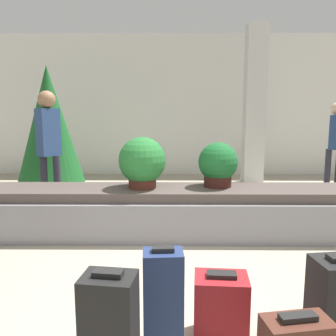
% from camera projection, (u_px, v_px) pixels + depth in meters
% --- Properties ---
extents(ground_plane, '(18.00, 18.00, 0.00)m').
position_uv_depth(ground_plane, '(166.00, 305.00, 3.07)').
color(ground_plane, '#9E937F').
extents(back_wall, '(18.00, 0.06, 3.20)m').
position_uv_depth(back_wall, '(170.00, 106.00, 8.62)').
color(back_wall, silver).
rests_on(back_wall, ground_plane).
extents(carousel, '(8.35, 0.85, 0.60)m').
position_uv_depth(carousel, '(168.00, 212.00, 4.70)').
color(carousel, gray).
rests_on(carousel, ground_plane).
extents(pillar, '(0.40, 0.40, 3.20)m').
position_uv_depth(pillar, '(254.00, 106.00, 7.58)').
color(pillar, silver).
rests_on(pillar, ground_plane).
extents(suitcase_1, '(0.27, 0.21, 0.74)m').
position_uv_depth(suitcase_1, '(163.00, 304.00, 2.39)').
color(suitcase_1, navy).
rests_on(suitcase_1, ground_plane).
extents(suitcase_2, '(0.39, 0.30, 0.49)m').
position_uv_depth(suitcase_2, '(221.00, 307.00, 2.60)').
color(suitcase_2, maroon).
rests_on(suitcase_2, ground_plane).
extents(potted_plant_0, '(0.50, 0.50, 0.56)m').
position_uv_depth(potted_plant_0, '(218.00, 165.00, 4.69)').
color(potted_plant_0, '#381914').
rests_on(potted_plant_0, carousel).
extents(potted_plant_1, '(0.58, 0.58, 0.63)m').
position_uv_depth(potted_plant_1, '(142.00, 162.00, 4.61)').
color(potted_plant_1, '#4C2319').
rests_on(potted_plant_1, carousel).
extents(traveler_0, '(0.33, 0.37, 1.82)m').
position_uv_depth(traveler_0, '(49.00, 140.00, 5.52)').
color(traveler_0, '#282833').
rests_on(traveler_0, ground_plane).
extents(traveler_2, '(0.32, 0.37, 1.67)m').
position_uv_depth(traveler_2, '(335.00, 139.00, 6.98)').
color(traveler_2, '#282833').
rests_on(traveler_2, ground_plane).
extents(decorated_tree, '(1.23, 1.23, 2.33)m').
position_uv_depth(decorated_tree, '(49.00, 125.00, 6.90)').
color(decorated_tree, '#4C331E').
rests_on(decorated_tree, ground_plane).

